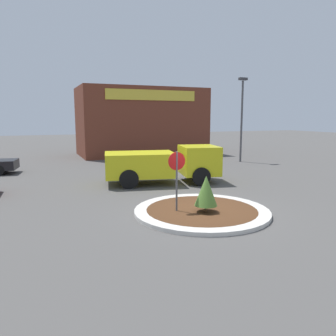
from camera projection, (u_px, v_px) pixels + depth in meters
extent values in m
plane|color=#514F4C|center=(202.00, 213.00, 12.42)|extent=(120.00, 120.00, 0.00)
cylinder|color=beige|center=(202.00, 211.00, 12.41)|extent=(5.11, 5.11, 0.15)
cylinder|color=#4C2D19|center=(202.00, 211.00, 12.41)|extent=(4.19, 4.19, 0.15)
cylinder|color=#4C4C51|center=(177.00, 183.00, 12.06)|extent=(0.07, 0.07, 2.36)
cylinder|color=#B71414|center=(177.00, 161.00, 11.93)|extent=(0.67, 0.03, 0.67)
cylinder|color=brown|center=(206.00, 209.00, 12.05)|extent=(0.08, 0.08, 0.24)
cone|color=#4C752D|center=(206.00, 191.00, 11.94)|extent=(0.84, 0.84, 1.12)
cube|color=gold|center=(199.00, 160.00, 18.22)|extent=(2.39, 2.62, 1.57)
cube|color=gold|center=(140.00, 164.00, 17.64)|extent=(4.09, 3.10, 1.27)
cube|color=black|center=(211.00, 155.00, 18.30)|extent=(0.46, 1.99, 0.55)
cylinder|color=black|center=(191.00, 170.00, 19.37)|extent=(1.02, 0.46, 0.99)
cylinder|color=black|center=(201.00, 177.00, 17.23)|extent=(1.02, 0.46, 0.99)
cylinder|color=black|center=(126.00, 172.00, 18.67)|extent=(1.02, 0.46, 0.99)
cylinder|color=black|center=(129.00, 179.00, 16.54)|extent=(1.02, 0.46, 0.99)
cube|color=brown|center=(142.00, 122.00, 31.70)|extent=(11.80, 6.00, 6.31)
cube|color=gold|center=(152.00, 95.00, 28.58)|extent=(8.26, 0.08, 0.90)
cylinder|color=black|center=(5.00, 167.00, 21.77)|extent=(0.69, 0.30, 0.67)
cylinder|color=#4C4C51|center=(242.00, 122.00, 26.18)|extent=(0.16, 0.16, 6.41)
cube|color=#38383D|center=(243.00, 79.00, 25.66)|extent=(0.70, 0.30, 0.20)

